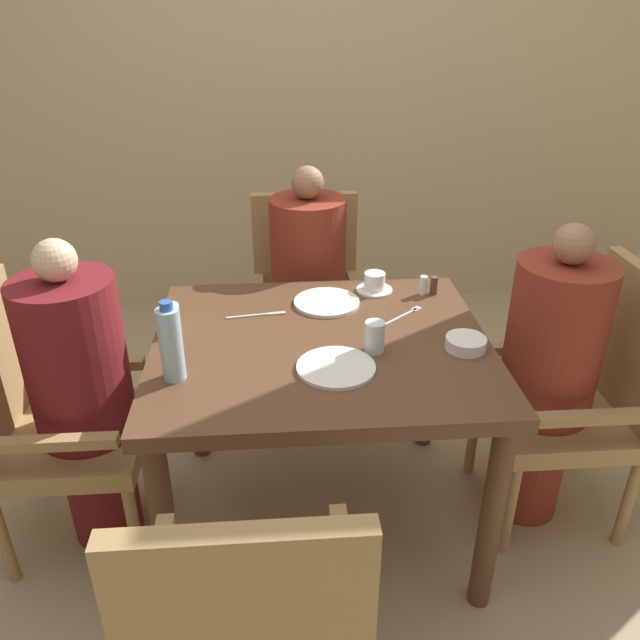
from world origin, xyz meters
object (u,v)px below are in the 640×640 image
at_px(diner_in_right_chair, 547,377).
at_px(glass_tall_mid, 171,319).
at_px(plate_main_right, 336,367).
at_px(water_bottle, 171,343).
at_px(chair_far_side, 307,296).
at_px(glass_tall_near, 374,337).
at_px(plate_main_left, 327,302).
at_px(teacup_with_saucer, 375,283).
at_px(bowl_small, 466,343).
at_px(chair_near_corner, 252,634).
at_px(diner_in_far_chair, 309,295).
at_px(chair_right_side, 584,391).
at_px(chair_left_side, 43,415).
at_px(diner_in_left_chair, 84,398).

xyz_separation_m(diner_in_right_chair, glass_tall_mid, (-1.28, 0.09, 0.23)).
bearing_deg(glass_tall_mid, plate_main_right, -27.48).
bearing_deg(water_bottle, glass_tall_mid, 99.32).
distance_m(chair_far_side, glass_tall_near, 0.99).
distance_m(diner_in_right_chair, plate_main_left, 0.81).
bearing_deg(diner_in_right_chair, plate_main_left, 160.19).
height_order(teacup_with_saucer, bowl_small, teacup_with_saucer).
relative_size(chair_near_corner, glass_tall_mid, 9.58).
distance_m(diner_in_far_chair, water_bottle, 1.04).
bearing_deg(diner_in_right_chair, chair_right_side, 0.00).
bearing_deg(chair_far_side, diner_in_far_chair, -90.00).
xyz_separation_m(diner_in_far_chair, bowl_small, (0.45, -0.80, 0.19)).
height_order(chair_far_side, diner_in_right_chair, diner_in_right_chair).
relative_size(teacup_with_saucer, bowl_small, 1.06).
height_order(teacup_with_saucer, glass_tall_near, glass_tall_near).
distance_m(plate_main_left, glass_tall_mid, 0.56).
bearing_deg(water_bottle, chair_right_side, 7.83).
xyz_separation_m(chair_far_side, glass_tall_mid, (-0.49, -0.76, 0.30)).
bearing_deg(chair_far_side, plate_main_right, -88.29).
xyz_separation_m(chair_far_side, chair_near_corner, (-0.22, -1.71, 0.00)).
relative_size(diner_in_far_chair, water_bottle, 4.69).
bearing_deg(chair_near_corner, teacup_with_saucer, 69.86).
bearing_deg(glass_tall_mid, teacup_with_saucer, 20.79).
distance_m(chair_far_side, plate_main_right, 1.06).
relative_size(diner_in_far_chair, chair_right_side, 1.20).
xyz_separation_m(diner_in_right_chair, glass_tall_near, (-0.63, -0.08, 0.23)).
height_order(chair_left_side, glass_tall_mid, chair_left_side).
height_order(chair_far_side, bowl_small, chair_far_side).
height_order(diner_in_left_chair, plate_main_left, diner_in_left_chair).
bearing_deg(chair_far_side, chair_right_side, -42.62).
distance_m(diner_in_left_chair, chair_right_side, 1.72).
bearing_deg(chair_left_side, water_bottle, -21.21).
distance_m(diner_in_right_chair, glass_tall_near, 0.67).
xyz_separation_m(plate_main_left, teacup_with_saucer, (0.19, 0.10, 0.02)).
height_order(diner_in_left_chair, plate_main_right, diner_in_left_chair).
bearing_deg(teacup_with_saucer, glass_tall_mid, -159.21).
bearing_deg(glass_tall_near, diner_in_far_chair, 101.48).
distance_m(chair_right_side, chair_near_corner, 1.43).
relative_size(chair_left_side, plate_main_left, 4.06).
distance_m(chair_right_side, plate_main_left, 0.96).
distance_m(diner_in_right_chair, bowl_small, 0.40).
distance_m(chair_right_side, water_bottle, 1.43).
height_order(diner_in_left_chair, chair_right_side, diner_in_left_chair).
distance_m(chair_far_side, plate_main_left, 0.64).
bearing_deg(diner_in_left_chair, teacup_with_saucer, 19.81).
bearing_deg(bowl_small, chair_left_side, 176.38).
bearing_deg(chair_right_side, plate_main_right, -168.80).
height_order(diner_in_left_chair, chair_far_side, diner_in_left_chair).
distance_m(diner_in_left_chair, bowl_small, 1.26).
bearing_deg(teacup_with_saucer, chair_far_side, 115.18).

